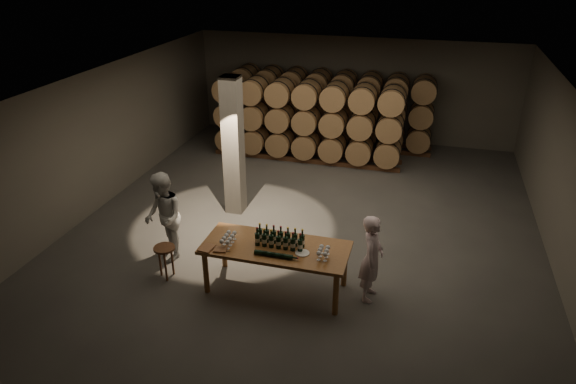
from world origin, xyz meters
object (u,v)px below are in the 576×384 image
(bottle_cluster, at_px, (280,240))
(notebook_near, at_px, (220,250))
(tasting_table, at_px, (276,251))
(person_woman, at_px, (164,217))
(stool, at_px, (165,253))
(person_man, at_px, (372,258))
(plate, at_px, (302,253))

(bottle_cluster, height_order, notebook_near, bottle_cluster)
(tasting_table, xyz_separation_m, person_woman, (-2.41, 0.42, 0.11))
(person_woman, bearing_deg, notebook_near, 22.31)
(notebook_near, distance_m, stool, 1.27)
(person_woman, bearing_deg, person_man, 47.25)
(person_woman, bearing_deg, plate, 40.20)
(person_man, distance_m, person_woman, 4.09)
(tasting_table, distance_m, person_man, 1.69)
(notebook_near, bearing_deg, tasting_table, 12.17)
(plate, bearing_deg, tasting_table, 169.26)
(bottle_cluster, relative_size, stool, 1.32)
(notebook_near, bearing_deg, bottle_cluster, 12.29)
(stool, height_order, person_man, person_man)
(person_man, bearing_deg, bottle_cluster, 100.20)
(tasting_table, distance_m, notebook_near, 0.98)
(bottle_cluster, relative_size, person_man, 0.53)
(person_man, height_order, person_woman, person_woman)
(plate, distance_m, notebook_near, 1.43)
(notebook_near, xyz_separation_m, person_man, (2.56, 0.59, -0.10))
(stool, bearing_deg, notebook_near, -8.15)
(tasting_table, bearing_deg, notebook_near, -156.66)
(tasting_table, bearing_deg, person_man, 7.01)
(tasting_table, bearing_deg, person_woman, 170.03)
(person_woman, bearing_deg, stool, -13.34)
(notebook_near, bearing_deg, person_man, 1.78)
(bottle_cluster, xyz_separation_m, plate, (0.44, -0.13, -0.12))
(stool, relative_size, person_woman, 0.36)
(bottle_cluster, bearing_deg, person_man, 6.20)
(tasting_table, relative_size, stool, 3.95)
(notebook_near, bearing_deg, plate, 0.40)
(tasting_table, xyz_separation_m, stool, (-2.09, -0.21, -0.26))
(person_man, relative_size, person_woman, 0.90)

